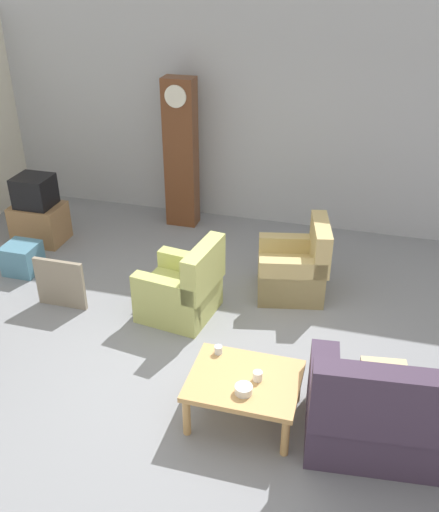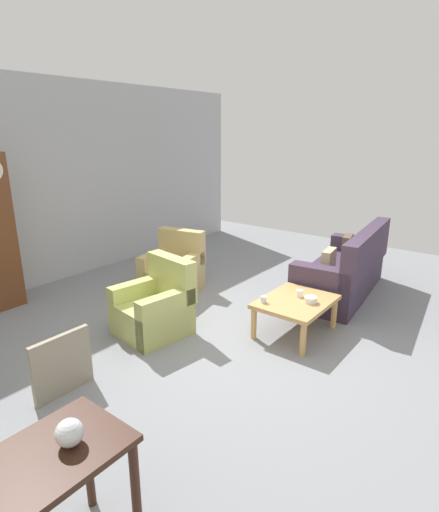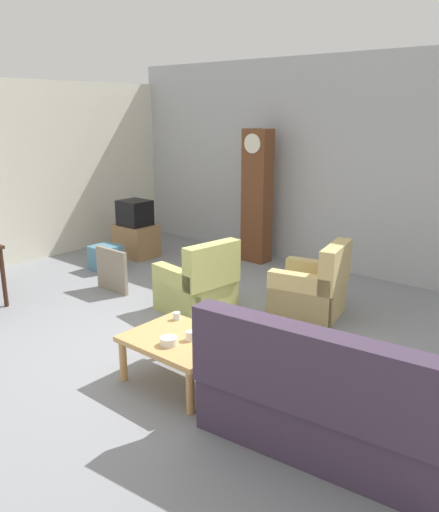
# 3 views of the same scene
# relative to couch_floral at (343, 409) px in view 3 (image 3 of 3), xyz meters

# --- Properties ---
(ground_plane) EXTENTS (10.40, 10.40, 0.00)m
(ground_plane) POSITION_rel_couch_floral_xyz_m (-2.09, 0.48, -0.35)
(ground_plane) COLOR gray
(garage_door_wall) EXTENTS (8.40, 0.16, 3.20)m
(garage_door_wall) POSITION_rel_couch_floral_xyz_m (-2.09, 4.08, 1.25)
(garage_door_wall) COLOR #ADAFB5
(garage_door_wall) RESTS_ON ground_plane
(pegboard_wall_left) EXTENTS (0.12, 6.40, 2.88)m
(pegboard_wall_left) POSITION_rel_couch_floral_xyz_m (-6.29, 0.88, 1.09)
(pegboard_wall_left) COLOR silver
(pegboard_wall_left) RESTS_ON ground_plane
(couch_floral) EXTENTS (2.18, 1.10, 1.04)m
(couch_floral) POSITION_rel_couch_floral_xyz_m (0.00, 0.00, 0.00)
(couch_floral) COLOR #423347
(couch_floral) RESTS_ON ground_plane
(armchair_olive_near) EXTENTS (0.89, 0.87, 0.92)m
(armchair_olive_near) POSITION_rel_couch_floral_xyz_m (-2.64, 1.35, -0.05)
(armchair_olive_near) COLOR #B7BC66
(armchair_olive_near) RESTS_ON ground_plane
(armchair_olive_far) EXTENTS (0.93, 0.91, 0.92)m
(armchair_olive_far) POSITION_rel_couch_floral_xyz_m (-1.50, 2.14, -0.05)
(armchair_olive_far) COLOR tan
(armchair_olive_far) RESTS_ON ground_plane
(coffee_table_wood) EXTENTS (0.96, 0.76, 0.44)m
(coffee_table_wood) POSITION_rel_couch_floral_xyz_m (-1.61, -0.02, 0.02)
(coffee_table_wood) COLOR tan
(coffee_table_wood) RESTS_ON ground_plane
(grandfather_clock) EXTENTS (0.44, 0.30, 2.14)m
(grandfather_clock) POSITION_rel_couch_floral_xyz_m (-3.39, 3.60, 0.72)
(grandfather_clock) COLOR brown
(grandfather_clock) RESTS_ON ground_plane
(tv_stand_cabinet) EXTENTS (0.68, 0.52, 0.54)m
(tv_stand_cabinet) POSITION_rel_couch_floral_xyz_m (-5.13, 2.52, -0.08)
(tv_stand_cabinet) COLOR #997047
(tv_stand_cabinet) RESTS_ON ground_plane
(tv_crt) EXTENTS (0.48, 0.44, 0.42)m
(tv_crt) POSITION_rel_couch_floral_xyz_m (-5.13, 2.52, 0.40)
(tv_crt) COLOR black
(tv_crt) RESTS_ON tv_stand_cabinet
(framed_picture_leaning) EXTENTS (0.60, 0.05, 0.60)m
(framed_picture_leaning) POSITION_rel_couch_floral_xyz_m (-4.03, 1.13, -0.05)
(framed_picture_leaning) COLOR gray
(framed_picture_leaning) RESTS_ON ground_plane
(storage_box_blue) EXTENTS (0.41, 0.41, 0.38)m
(storage_box_blue) POSITION_rel_couch_floral_xyz_m (-4.91, 1.70, -0.16)
(storage_box_blue) COLOR teal
(storage_box_blue) RESTS_ON ground_plane
(cup_white_porcelain) EXTENTS (0.08, 0.08, 0.09)m
(cup_white_porcelain) POSITION_rel_couch_floral_xyz_m (-1.49, -0.01, 0.13)
(cup_white_porcelain) COLOR white
(cup_white_porcelain) RESTS_ON coffee_table_wood
(cup_blue_rimmed) EXTENTS (0.07, 0.07, 0.08)m
(cup_blue_rimmed) POSITION_rel_couch_floral_xyz_m (-1.91, 0.25, 0.13)
(cup_blue_rimmed) COLOR silver
(cup_blue_rimmed) RESTS_ON coffee_table_wood
(bowl_white_stacked) EXTENTS (0.15, 0.15, 0.07)m
(bowl_white_stacked) POSITION_rel_couch_floral_xyz_m (-1.57, -0.19, 0.12)
(bowl_white_stacked) COLOR white
(bowl_white_stacked) RESTS_ON coffee_table_wood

